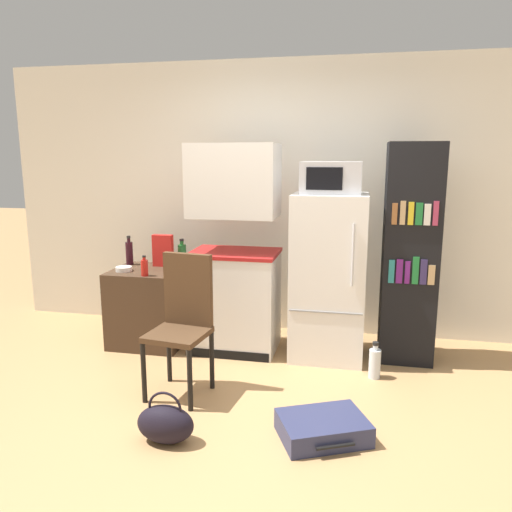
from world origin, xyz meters
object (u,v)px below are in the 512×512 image
(bottle_green_tall, at_px, (182,254))
(chair, at_px, (184,314))
(side_table, at_px, (150,306))
(handbag, at_px, (165,424))
(bottle_wine_dark, at_px, (129,252))
(bowl, at_px, (124,269))
(refrigerator, at_px, (328,277))
(water_bottle_front, at_px, (375,363))
(microwave, at_px, (331,178))
(bottle_ketchup_red, at_px, (144,267))
(suitcase_large_flat, at_px, (323,428))
(kitchen_hutch, at_px, (235,257))
(bookshelf, at_px, (410,254))
(cereal_box, at_px, (163,251))

(bottle_green_tall, distance_m, chair, 1.18)
(side_table, relative_size, handbag, 1.97)
(side_table, xyz_separation_m, chair, (0.65, -0.86, 0.24))
(side_table, height_order, bottle_wine_dark, bottle_wine_dark)
(bottle_green_tall, distance_m, bowl, 0.56)
(refrigerator, relative_size, water_bottle_front, 4.77)
(bottle_green_tall, xyz_separation_m, handbag, (0.52, -1.79, -0.69))
(bottle_wine_dark, relative_size, bowl, 1.90)
(bottle_green_tall, bearing_deg, bottle_wine_dark, -172.83)
(microwave, xyz_separation_m, bowl, (-1.83, -0.13, -0.83))
(side_table, xyz_separation_m, bowl, (-0.19, -0.11, 0.37))
(bottle_ketchup_red, xyz_separation_m, handbag, (0.70, -1.32, -0.66))
(chair, relative_size, suitcase_large_flat, 1.61)
(bowl, bearing_deg, water_bottle_front, -6.45)
(kitchen_hutch, relative_size, bookshelf, 1.00)
(side_table, distance_m, bottle_wine_dark, 0.56)
(bowl, xyz_separation_m, chair, (0.84, -0.75, -0.13))
(bottle_green_tall, height_order, water_bottle_front, bottle_green_tall)
(bottle_ketchup_red, bearing_deg, kitchen_hutch, 20.21)
(refrigerator, distance_m, handbag, 1.90)
(bowl, bearing_deg, kitchen_hutch, 7.88)
(refrigerator, bearing_deg, side_table, -179.24)
(bottle_ketchup_red, bearing_deg, chair, -46.93)
(refrigerator, height_order, bookshelf, bookshelf)
(handbag, xyz_separation_m, water_bottle_front, (1.28, 1.20, 0.00))
(handbag, bearing_deg, cereal_box, 111.72)
(bottle_ketchup_red, xyz_separation_m, suitcase_large_flat, (1.64, -1.07, -0.72))
(bottle_wine_dark, bearing_deg, bookshelf, -1.35)
(bookshelf, height_order, bottle_ketchup_red, bookshelf)
(bottle_green_tall, bearing_deg, suitcase_large_flat, -46.51)
(water_bottle_front, bearing_deg, cereal_box, 165.05)
(handbag, bearing_deg, bookshelf, 47.16)
(side_table, bearing_deg, bookshelf, 2.58)
(kitchen_hutch, bearing_deg, chair, -100.63)
(bottle_ketchup_red, distance_m, cereal_box, 0.41)
(suitcase_large_flat, bearing_deg, chair, 131.92)
(kitchen_hutch, distance_m, bottle_green_tall, 0.60)
(microwave, distance_m, bottle_ketchup_red, 1.77)
(bottle_ketchup_red, xyz_separation_m, bottle_green_tall, (0.17, 0.47, 0.03))
(bookshelf, height_order, cereal_box, bookshelf)
(kitchen_hutch, xyz_separation_m, chair, (-0.17, -0.89, -0.25))
(refrigerator, relative_size, bottle_wine_dark, 5.12)
(side_table, bearing_deg, microwave, 0.70)
(bottle_ketchup_red, relative_size, handbag, 0.50)
(bookshelf, bearing_deg, water_bottle_front, -119.32)
(side_table, xyz_separation_m, cereal_box, (0.08, 0.16, 0.50))
(kitchen_hutch, xyz_separation_m, microwave, (0.83, -0.01, 0.71))
(suitcase_large_flat, bearing_deg, water_bottle_front, 45.71)
(refrigerator, distance_m, bottle_ketchup_red, 1.59)
(side_table, distance_m, suitcase_large_flat, 2.18)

